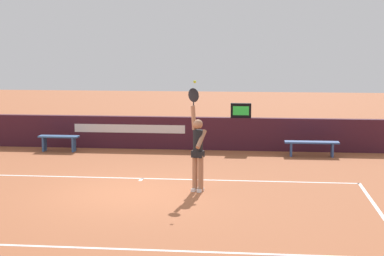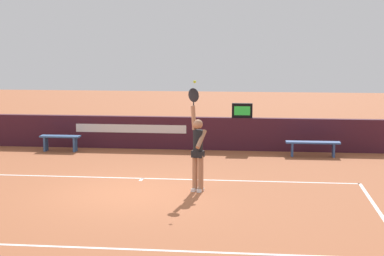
% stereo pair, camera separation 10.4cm
% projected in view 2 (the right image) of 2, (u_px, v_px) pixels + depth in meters
% --- Properties ---
extents(ground_plane, '(60.00, 60.00, 0.00)m').
position_uv_depth(ground_plane, '(130.00, 193.00, 15.03)').
color(ground_plane, '#A45936').
extents(court_lines, '(11.46, 5.72, 0.00)m').
position_uv_depth(court_lines, '(119.00, 206.00, 13.88)').
color(court_lines, white).
rests_on(court_lines, ground).
extents(back_wall, '(14.87, 0.26, 1.10)m').
position_uv_depth(back_wall, '(168.00, 133.00, 21.09)').
color(back_wall, '#3E1825').
rests_on(back_wall, ground).
extents(speed_display, '(0.68, 0.16, 0.48)m').
position_uv_depth(speed_display, '(242.00, 110.00, 20.70)').
color(speed_display, black).
rests_on(speed_display, back_wall).
extents(tennis_player, '(0.49, 0.48, 2.55)m').
position_uv_depth(tennis_player, '(198.00, 149.00, 15.08)').
color(tennis_player, '#A77152').
rests_on(tennis_player, ground).
extents(tennis_ball, '(0.07, 0.07, 0.07)m').
position_uv_depth(tennis_ball, '(195.00, 82.00, 14.53)').
color(tennis_ball, '#C7E733').
extents(courtside_bench_near, '(1.71, 0.38, 0.48)m').
position_uv_depth(courtside_bench_near, '(313.00, 145.00, 19.70)').
color(courtside_bench_near, '#32518F').
rests_on(courtside_bench_near, ground).
extents(courtside_bench_far, '(1.33, 0.37, 0.52)m').
position_uv_depth(courtside_bench_far, '(60.00, 140.00, 20.65)').
color(courtside_bench_far, '#34598E').
rests_on(courtside_bench_far, ground).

